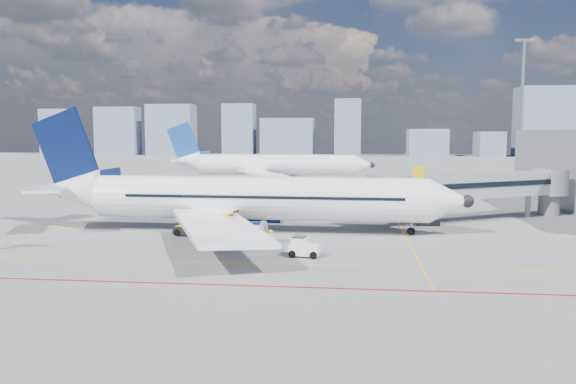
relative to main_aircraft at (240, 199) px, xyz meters
name	(u,v)px	position (x,y,z in m)	size (l,w,h in m)	color
ground	(245,247)	(1.80, -7.28, -3.22)	(420.00, 420.00, 0.00)	gray
apron_markings	(228,256)	(1.22, -11.20, -3.21)	(90.00, 35.12, 0.01)	#FFB90D
jet_bridge	(485,187)	(25.31, 9.63, 0.53)	(23.55, 15.78, 6.30)	gray
floodlight_mast_ne	(521,109)	(39.80, 47.71, 10.37)	(3.20, 0.61, 25.45)	gray
distant_skyline	(352,129)	(11.23, 182.72, 7.88)	(249.56, 15.72, 30.55)	slate
main_aircraft	(240,199)	(0.00, 0.00, 0.00)	(43.36, 37.78, 12.63)	white
second_aircraft	(268,165)	(-5.71, 57.16, 0.00)	(41.72, 36.36, 12.16)	white
baggage_tug	(303,247)	(7.02, -10.61, -2.45)	(2.48, 1.72, 1.61)	white
cargo_dolly	(241,235)	(1.50, -7.41, -2.22)	(3.47, 1.85, 1.82)	black
belt_loader	(199,229)	(-3.28, -3.12, -2.52)	(6.68, 3.56, 2.71)	black
ramp_worker	(271,240)	(4.21, -8.21, -2.39)	(0.60, 0.40, 1.65)	yellow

